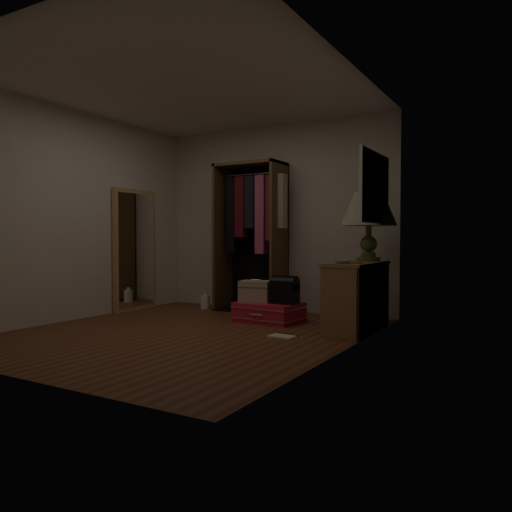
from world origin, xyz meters
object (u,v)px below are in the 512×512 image
Objects in this scene: floor_mirror at (135,250)px; black_bag at (285,289)px; pink_suitcase at (269,312)px; console_bookshelf at (358,295)px; open_wardrobe at (253,224)px; train_case at (256,291)px; white_jug at (205,302)px; table_lamp at (369,211)px.

floor_mirror is 2.37m from black_bag.
black_bag is (0.21, -0.00, 0.29)m from pink_suitcase.
console_bookshelf is 0.55× the size of open_wardrobe.
open_wardrobe reaches higher than train_case.
white_jug is (0.78, 0.60, -0.75)m from floor_mirror.
pink_suitcase is (-1.12, 0.02, -0.27)m from console_bookshelf.
open_wardrobe is 1.21× the size of floor_mirror.
open_wardrobe is 1.80m from table_lamp.
black_bag is 0.41× the size of table_lamp.
console_bookshelf is at bearing -12.76° from white_jug.
pink_suitcase is at bearing -163.59° from table_lamp.
open_wardrobe is at bearing 111.66° from train_case.
floor_mirror reaches higher than train_case.
open_wardrobe reaches higher than floor_mirror.
white_jug is at bearing 143.96° from train_case.
pink_suitcase is (0.63, -0.70, -1.10)m from open_wardrobe.
console_bookshelf is 0.91m from black_bag.
pink_suitcase is 1.69m from table_lamp.
open_wardrobe is at bearing 13.56° from white_jug.
black_bag is 1.67m from white_jug.
pink_suitcase is 0.36m from black_bag.
open_wardrobe is (-1.75, 0.73, 0.83)m from console_bookshelf.
floor_mirror reaches higher than white_jug.
open_wardrobe is 1.20m from train_case.
black_bag is at bearing -8.69° from train_case.
black_bag is 1.45× the size of white_jug.
floor_mirror is at bearing -172.98° from table_lamp.
black_bag reaches higher than pink_suitcase.
table_lamp reaches higher than black_bag.
white_jug is (-1.55, 0.53, -0.31)m from black_bag.
pink_suitcase is at bearing -47.97° from open_wardrobe.
console_bookshelf is 1.30m from train_case.
black_bag is at bearing 4.14° from pink_suitcase.
train_case is at bearing -176.86° from black_bag.
floor_mirror reaches higher than pink_suitcase.
pink_suitcase is 0.98× the size of table_lamp.
console_bookshelf is at bearing -11.11° from train_case.
white_jug is at bearing 162.07° from black_bag.
black_bag is at bearing -19.02° from white_jug.
black_bag is (-0.91, 0.02, 0.02)m from console_bookshelf.
black_bag is (0.85, -0.70, -0.81)m from open_wardrobe.
train_case is at bearing -165.09° from table_lamp.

